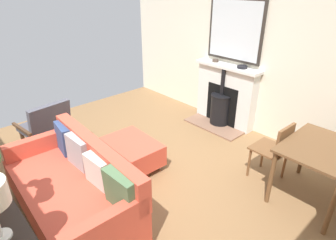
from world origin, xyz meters
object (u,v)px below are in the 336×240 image
mantel_bowl_far (242,67)px  sofa (75,188)px  dining_table (321,155)px  dining_chair_near_fireplace (276,148)px  fireplace (224,99)px  ottoman (132,151)px  armchair_accent (47,124)px  mantel_bowl_near (215,60)px

mantel_bowl_far → sofa: 3.11m
dining_table → dining_chair_near_fireplace: size_ratio=1.15×
dining_table → fireplace: bearing=-113.7°
sofa → ottoman: 1.07m
armchair_accent → dining_table: bearing=120.1°
mantel_bowl_near → dining_table: (0.89, 2.24, -0.48)m
mantel_bowl_near → sofa: size_ratio=0.06×
mantel_bowl_far → ottoman: 2.22m
mantel_bowl_near → dining_chair_near_fireplace: bearing=62.7°
dining_table → dining_chair_near_fireplace: dining_chair_near_fireplace is taller
sofa → fireplace: bearing=-173.8°
mantel_bowl_far → ottoman: bearing=-8.3°
ottoman → armchair_accent: (0.69, -1.16, 0.23)m
armchair_accent → dining_chair_near_fireplace: armchair_accent is taller
ottoman → mantel_bowl_far: bearing=171.7°
armchair_accent → dining_table: size_ratio=0.88×
fireplace → sofa: fireplace is taller
ottoman → armchair_accent: size_ratio=1.00×
ottoman → sofa: bearing=19.3°
fireplace → armchair_accent: fireplace is taller
fireplace → armchair_accent: size_ratio=1.48×
dining_chair_near_fireplace → mantel_bowl_near: bearing=-117.3°
fireplace → armchair_accent: 2.94m
dining_table → mantel_bowl_far: bearing=-117.7°
ottoman → dining_table: bearing=119.8°
armchair_accent → ottoman: bearing=120.7°
mantel_bowl_near → ottoman: size_ratio=0.14×
mantel_bowl_near → ottoman: mantel_bowl_near is taller
armchair_accent → dining_chair_near_fireplace: 3.21m
sofa → armchair_accent: sofa is taller
mantel_bowl_near → armchair_accent: size_ratio=0.14×
mantel_bowl_near → sofa: bearing=11.2°
sofa → armchair_accent: size_ratio=2.21×
fireplace → armchair_accent: (2.69, -1.19, -0.01)m
sofa → dining_table: sofa is taller
mantel_bowl_far → armchair_accent: (2.72, -1.46, -0.64)m
ottoman → armchair_accent: bearing=-59.3°
ottoman → armchair_accent: 1.37m
fireplace → dining_table: size_ratio=1.30×
mantel_bowl_near → dining_table: 2.46m
armchair_accent → fireplace: bearing=156.2°
armchair_accent → mantel_bowl_far: bearing=151.8°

